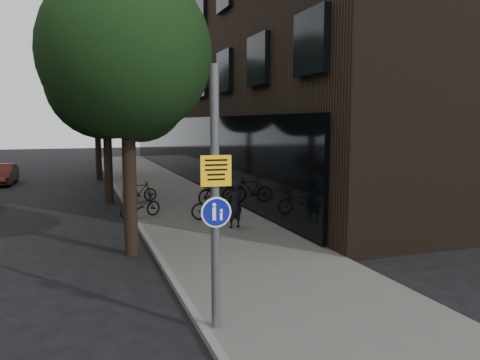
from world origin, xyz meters
name	(u,v)px	position (x,y,z in m)	size (l,w,h in m)	color
ground	(293,303)	(0.00, 0.00, 0.00)	(120.00, 120.00, 0.00)	black
sidewalk	(189,210)	(0.25, 10.00, 0.06)	(4.50, 60.00, 0.12)	#5B5954
curb_edge	(131,214)	(-2.00, 10.00, 0.07)	(0.15, 60.00, 0.13)	slate
building_right_dark_brick	(266,41)	(8.50, 22.00, 9.00)	(12.00, 40.00, 18.00)	black
street_tree_near	(128,61)	(-2.53, 4.64, 5.11)	(4.40, 4.40, 7.50)	black
street_tree_mid	(107,85)	(-2.53, 13.14, 5.11)	(5.00, 5.00, 7.80)	black
street_tree_far	(97,96)	(-2.53, 22.14, 5.11)	(5.00, 5.00, 7.80)	black
signpost	(215,198)	(-1.80, -0.77, 2.31)	(0.50, 0.14, 4.33)	#595B5E
pedestrian	(234,205)	(0.88, 6.19, 0.87)	(0.55, 0.36, 1.50)	black
parked_bike_facade_near	(217,206)	(0.72, 7.67, 0.60)	(0.63, 1.82, 0.95)	black
parked_bike_facade_far	(217,192)	(1.58, 10.46, 0.67)	(0.52, 1.84, 1.11)	black
parked_bike_curb_near	(140,206)	(-1.80, 8.87, 0.55)	(0.57, 1.63, 0.86)	black
parked_bike_curb_far	(140,192)	(-1.37, 12.28, 0.56)	(0.42, 1.48, 0.89)	black
parked_car_mid	(2,174)	(-7.91, 21.44, 0.59)	(1.25, 3.58, 1.18)	#541C18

